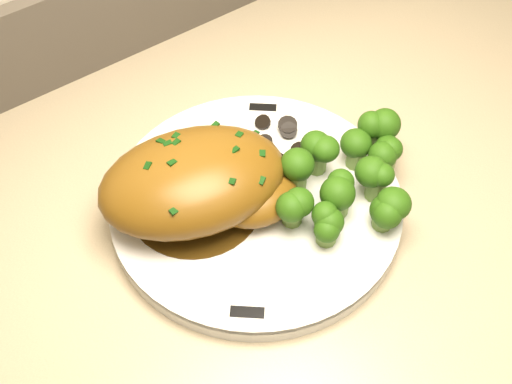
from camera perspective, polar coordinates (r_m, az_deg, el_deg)
plate at (r=0.66m, az=0.00°, el=-1.06°), size 0.33×0.33×0.02m
rim_accent_0 at (r=0.74m, az=0.62°, el=7.51°), size 0.03×0.03×0.00m
rim_accent_1 at (r=0.67m, az=-11.14°, el=0.05°), size 0.03×0.03×0.00m
rim_accent_2 at (r=0.58m, az=-0.79°, el=-10.65°), size 0.03×0.03×0.00m
rim_accent_3 at (r=0.66m, az=11.30°, el=-1.03°), size 0.03×0.03×0.00m
gravy_pool at (r=0.65m, az=-5.39°, el=-0.98°), size 0.14×0.14×0.00m
chicken_breast at (r=0.62m, az=-4.99°, el=0.81°), size 0.21×0.17×0.07m
mushroom_pile at (r=0.69m, az=0.47°, el=3.58°), size 0.09×0.07×0.02m
broccoli_florets at (r=0.64m, az=8.04°, el=1.33°), size 0.16×0.12×0.05m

